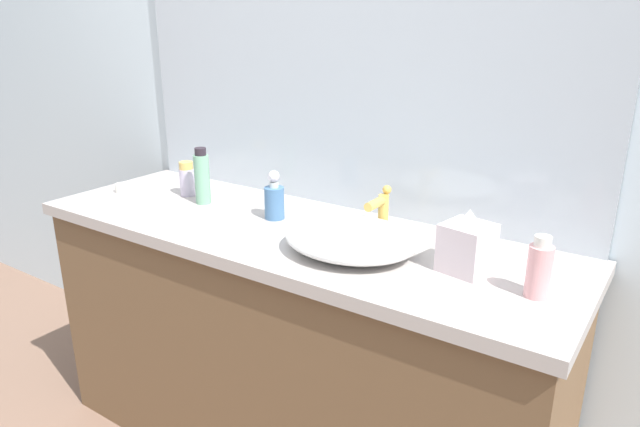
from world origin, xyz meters
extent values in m
cube|color=silver|center=(0.00, 0.73, 1.30)|extent=(6.00, 0.06, 2.60)
cube|color=brown|center=(0.05, 0.40, 0.41)|extent=(1.74, 0.54, 0.82)
cube|color=#B0A7A1|center=(0.05, 0.40, 0.84)|extent=(1.78, 0.58, 0.04)
cube|color=#B2BCC6|center=(0.05, 0.69, 1.37)|extent=(1.74, 0.01, 1.02)
ellipsoid|color=white|center=(0.31, 0.34, 0.90)|extent=(0.39, 0.32, 0.08)
cylinder|color=gold|center=(0.31, 0.53, 0.92)|extent=(0.03, 0.03, 0.12)
cylinder|color=gold|center=(0.31, 0.49, 0.97)|extent=(0.03, 0.10, 0.03)
sphere|color=gold|center=(0.31, 0.55, 0.99)|extent=(0.03, 0.03, 0.03)
cylinder|color=teal|center=(-0.05, 0.45, 0.91)|extent=(0.07, 0.07, 0.11)
cylinder|color=silver|center=(-0.05, 0.45, 0.97)|extent=(0.03, 0.03, 0.02)
sphere|color=silver|center=(-0.05, 0.45, 1.00)|extent=(0.04, 0.04, 0.04)
cylinder|color=silver|center=(-0.05, 0.44, 1.00)|extent=(0.02, 0.02, 0.02)
cylinder|color=pink|center=(0.81, 0.36, 0.92)|extent=(0.06, 0.06, 0.13)
cylinder|color=silver|center=(0.81, 0.36, 1.00)|extent=(0.04, 0.04, 0.03)
cylinder|color=silver|center=(-0.48, 0.47, 0.91)|extent=(0.05, 0.05, 0.10)
cylinder|color=tan|center=(-0.48, 0.47, 0.97)|extent=(0.05, 0.05, 0.03)
cylinder|color=#71A786|center=(-0.36, 0.44, 0.95)|extent=(0.05, 0.05, 0.17)
cylinder|color=#281F27|center=(-0.36, 0.44, 1.05)|extent=(0.04, 0.04, 0.03)
cube|color=silver|center=(0.62, 0.40, 0.92)|extent=(0.14, 0.14, 0.13)
cone|color=white|center=(0.62, 0.40, 1.01)|extent=(0.06, 0.06, 0.04)
cylinder|color=silver|center=(-0.72, 0.36, 0.87)|extent=(0.05, 0.05, 0.03)
camera|label=1|loc=(1.08, -0.94, 1.48)|focal=32.20mm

